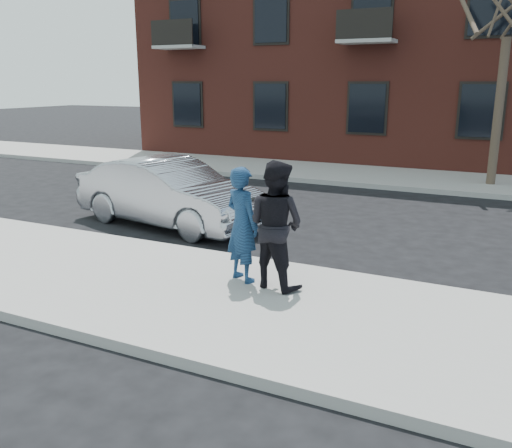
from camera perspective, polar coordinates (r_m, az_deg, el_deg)
The scene contains 9 objects.
ground at distance 8.93m, azimuth -11.54°, elevation -6.16°, with size 100.00×100.00×0.00m, color black.
near_sidewalk at distance 8.72m, azimuth -12.56°, elevation -6.21°, with size 50.00×3.50×0.15m, color gray.
near_curb at distance 10.10m, azimuth -6.26°, elevation -3.00°, with size 50.00×0.10×0.15m, color #999691.
far_sidewalk at distance 18.80m, azimuth 9.64°, elevation 5.20°, with size 50.00×3.50×0.15m, color gray.
far_curb at distance 17.11m, azimuth 7.92°, elevation 4.32°, with size 50.00×0.10×0.15m, color #999691.
apartment_building at distance 24.95m, azimuth 19.77°, elevation 20.93°, with size 24.30×10.30×12.30m.
silver_sedan at distance 12.19m, azimuth -9.15°, elevation 3.27°, with size 1.59×4.55×1.50m, color #999BA3.
man_hoodie at distance 8.23m, azimuth -1.46°, elevation -0.05°, with size 0.77×0.65×1.78m.
man_peacoat at distance 7.97m, azimuth 2.07°, elevation -0.07°, with size 1.07×0.92×1.91m.
Camera 1 is at (5.16, -6.57, 3.15)m, focal length 38.00 mm.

